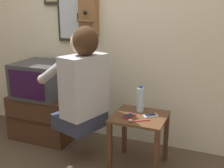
{
  "coord_description": "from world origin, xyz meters",
  "views": [
    {
      "loc": [
        1.05,
        -1.71,
        1.44
      ],
      "look_at": [
        0.17,
        0.44,
        0.78
      ],
      "focal_mm": 45.0,
      "sensor_mm": 36.0,
      "label": 1
    }
  ],
  "objects": [
    {
      "name": "tv_stand",
      "position": [
        -0.74,
        0.7,
        0.24
      ],
      "size": [
        0.68,
        0.5,
        0.48
      ],
      "color": "#422819",
      "rests_on": "ground_plane"
    },
    {
      "name": "cell_phone_spare",
      "position": [
        0.51,
        0.51,
        0.51
      ],
      "size": [
        0.13,
        0.13,
        0.01
      ],
      "rotation": [
        0.0,
        0.0,
        -0.85
      ],
      "color": "silver",
      "rests_on": "side_table"
    },
    {
      "name": "side_table",
      "position": [
        0.41,
        0.49,
        0.39
      ],
      "size": [
        0.46,
        0.43,
        0.5
      ],
      "color": "#51331E",
      "rests_on": "ground_plane"
    },
    {
      "name": "wall_phone_antique",
      "position": [
        -0.28,
        0.91,
        1.33
      ],
      "size": [
        0.22,
        0.19,
        0.82
      ],
      "color": "brown"
    },
    {
      "name": "person",
      "position": [
        -0.09,
        0.39,
        0.77
      ],
      "size": [
        0.61,
        0.55,
        0.93
      ],
      "rotation": [
        0.0,
        0.0,
        1.26
      ],
      "color": "#2D3347",
      "rests_on": "ground_plane"
    },
    {
      "name": "water_bottle",
      "position": [
        0.39,
        0.59,
        0.61
      ],
      "size": [
        0.06,
        0.06,
        0.24
      ],
      "color": "#ADC6DB",
      "rests_on": "side_table"
    },
    {
      "name": "wall_mirror",
      "position": [
        -0.44,
        0.95,
        1.39
      ],
      "size": [
        0.44,
        0.04,
        0.68
      ],
      "color": "#2D2823"
    },
    {
      "name": "toothbrush",
      "position": [
        0.44,
        0.36,
        0.51
      ],
      "size": [
        0.16,
        0.11,
        0.02
      ],
      "rotation": [
        0.0,
        0.0,
        2.16
      ],
      "color": "#D83F4C",
      "rests_on": "side_table"
    },
    {
      "name": "cell_phone_held",
      "position": [
        0.33,
        0.44,
        0.51
      ],
      "size": [
        0.11,
        0.14,
        0.01
      ],
      "rotation": [
        0.0,
        0.0,
        -0.43
      ],
      "color": "maroon",
      "rests_on": "side_table"
    },
    {
      "name": "wall_back",
      "position": [
        0.0,
        1.0,
        1.27
      ],
      "size": [
        6.8,
        0.05,
        2.55
      ],
      "color": "beige",
      "rests_on": "ground_plane"
    },
    {
      "name": "television",
      "position": [
        -0.75,
        0.68,
        0.66
      ],
      "size": [
        0.51,
        0.49,
        0.37
      ],
      "color": "#38383A",
      "rests_on": "tv_stand"
    }
  ]
}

